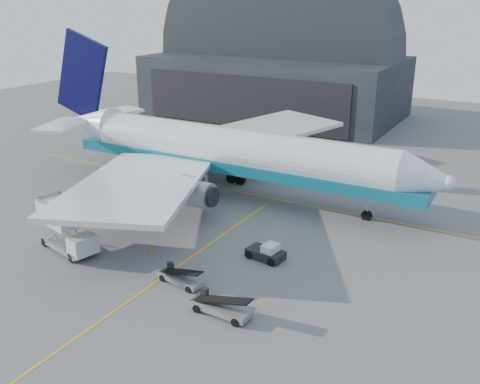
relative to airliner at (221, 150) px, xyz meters
The scene contains 9 objects.
ground 21.08m from the airliner, 69.73° to the right, with size 200.00×200.00×0.00m, color #565659.
taxi_lines 10.99m from the airliner, 42.36° to the right, with size 80.00×42.12×0.02m.
hangar 48.39m from the airliner, 108.05° to the left, with size 50.00×28.30×28.00m.
airliner is the anchor object (origin of this frame).
catering_truck 22.43m from the airliner, 101.34° to the right, with size 7.43×4.14×4.83m.
pushback_tug 19.93m from the airliner, 45.91° to the right, with size 3.74×2.46×1.63m.
belt_loader_a 24.01m from the airliner, 67.36° to the right, with size 4.69×2.14×1.75m.
belt_loader_b 28.54m from the airliner, 58.75° to the right, with size 5.27×2.00×2.00m.
traffic_cone 19.01m from the airliner, 80.83° to the right, with size 0.34×0.34×0.49m.
Camera 1 is at (26.65, -35.59, 23.44)m, focal length 40.00 mm.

